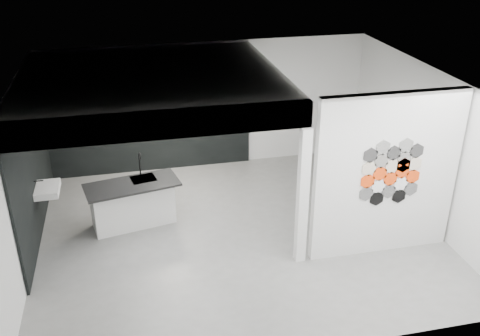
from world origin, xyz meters
The scene contains 17 objects.
floor centered at (0.00, 0.00, -0.01)m, with size 7.00×6.00×0.01m, color slate.
partition_panel centered at (2.23, -1.00, 1.40)m, with size 2.45×0.15×2.80m, color silver.
bay_clad_back centered at (-1.30, 2.97, 1.18)m, with size 4.40×0.04×2.35m, color black.
bay_clad_left centered at (-3.47, 1.00, 1.18)m, with size 0.04×4.00×2.35m, color black.
bulkhead centered at (-1.30, 1.00, 2.55)m, with size 4.40×4.00×0.40m, color silver.
corner_column centered at (0.82, -1.00, 1.18)m, with size 0.16×0.16×2.35m, color silver.
fascia_beam centered at (-1.30, -0.92, 2.55)m, with size 4.40×0.16×0.40m, color silver.
wall_basin centered at (-3.24, 0.80, 0.85)m, with size 0.40×0.60×0.12m, color silver.
display_shelf centered at (-1.20, 2.87, 1.30)m, with size 3.00×0.15×0.04m, color black.
kitchen_island centered at (-1.81, 0.72, 0.45)m, with size 1.76×1.04×1.33m.
stockpot centered at (-2.43, 2.87, 1.41)m, with size 0.21×0.21×0.17m, color black.
kettle centered at (-0.31, 2.87, 1.40)m, with size 0.18×0.18×0.15m, color black.
glass_bowl centered at (0.15, 2.87, 1.37)m, with size 0.15×0.15×0.11m, color gray.
glass_vase centered at (0.15, 2.87, 1.40)m, with size 0.11×0.11×0.16m, color gray.
bottle_dark centered at (-1.67, 2.87, 1.40)m, with size 0.06×0.06×0.16m, color black.
utensil_cup centered at (-1.77, 2.87, 1.36)m, with size 0.07×0.07×0.09m, color black.
hex_tile_cluster centered at (2.26, -1.09, 1.50)m, with size 1.04×0.02×1.16m.
Camera 1 is at (-1.75, -7.97, 5.26)m, focal length 40.00 mm.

